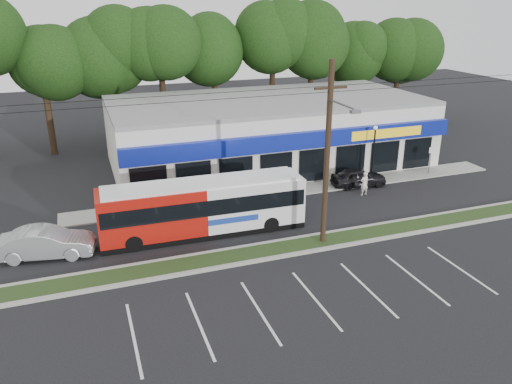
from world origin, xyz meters
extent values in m
plane|color=black|center=(0.00, 0.00, 0.00)|extent=(120.00, 120.00, 0.00)
cube|color=#243616|center=(0.00, 1.00, 0.06)|extent=(40.00, 1.60, 0.12)
cube|color=#9E9E93|center=(0.00, 0.15, 0.07)|extent=(40.00, 0.25, 0.14)
cube|color=#9E9E93|center=(0.00, 1.85, 0.07)|extent=(40.00, 0.25, 0.14)
cube|color=#9E9E93|center=(5.00, 9.00, 0.05)|extent=(32.00, 2.20, 0.10)
cube|color=silver|center=(5.50, 16.00, 2.50)|extent=(25.00, 12.00, 5.00)
cube|color=#101F98|center=(5.50, 9.75, 3.40)|extent=(25.00, 0.50, 1.20)
cube|color=black|center=(5.50, 9.94, 1.40)|extent=(24.00, 0.12, 2.40)
cube|color=yellow|center=(12.50, 9.48, 3.40)|extent=(6.00, 0.06, 0.70)
cube|color=gray|center=(5.50, 16.00, 5.15)|extent=(25.00, 12.00, 0.30)
cylinder|color=black|center=(3.00, 1.00, 5.00)|extent=(0.30, 0.30, 10.00)
cube|color=black|center=(3.00, 1.00, 8.60)|extent=(1.80, 0.12, 0.12)
cylinder|color=#59595E|center=(3.00, -0.20, 8.00)|extent=(0.10, 2.40, 0.10)
cube|color=#59595E|center=(3.00, -1.50, 7.90)|extent=(0.50, 0.25, 0.15)
cylinder|color=black|center=(0.00, 1.00, 8.70)|extent=(50.00, 0.02, 0.02)
cylinder|color=black|center=(0.00, 1.00, 8.40)|extent=(50.00, 0.02, 0.02)
cylinder|color=black|center=(11.00, 8.80, 2.00)|extent=(0.12, 0.12, 4.00)
sphere|color=silver|center=(11.00, 8.80, 4.10)|extent=(0.30, 0.30, 0.30)
cylinder|color=#59595E|center=(16.00, 8.60, 1.10)|extent=(0.06, 0.06, 2.20)
cube|color=white|center=(16.00, 8.55, 2.00)|extent=(0.45, 0.04, 0.45)
cylinder|color=black|center=(-11.00, 26.00, 2.86)|extent=(0.56, 0.56, 5.72)
sphere|color=black|center=(-11.00, 26.00, 8.45)|extent=(6.76, 6.76, 6.76)
cylinder|color=black|center=(-6.00, 26.00, 2.86)|extent=(0.56, 0.56, 5.72)
sphere|color=black|center=(-6.00, 26.00, 8.45)|extent=(6.76, 6.76, 6.76)
cylinder|color=black|center=(-1.00, 26.00, 2.86)|extent=(0.56, 0.56, 5.72)
sphere|color=black|center=(-1.00, 26.00, 8.45)|extent=(6.76, 6.76, 6.76)
cylinder|color=black|center=(4.00, 26.00, 2.86)|extent=(0.56, 0.56, 5.72)
sphere|color=black|center=(4.00, 26.00, 8.45)|extent=(6.76, 6.76, 6.76)
cylinder|color=black|center=(9.00, 26.00, 2.86)|extent=(0.56, 0.56, 5.72)
sphere|color=black|center=(9.00, 26.00, 8.45)|extent=(6.76, 6.76, 6.76)
cylinder|color=black|center=(14.00, 26.00, 2.86)|extent=(0.56, 0.56, 5.72)
sphere|color=black|center=(14.00, 26.00, 8.45)|extent=(6.76, 6.76, 6.76)
cylinder|color=black|center=(19.00, 26.00, 2.86)|extent=(0.56, 0.56, 5.72)
sphere|color=black|center=(19.00, 26.00, 8.45)|extent=(6.76, 6.76, 6.76)
cylinder|color=black|center=(24.00, 26.00, 2.86)|extent=(0.56, 0.56, 5.72)
sphere|color=black|center=(24.00, 26.00, 8.45)|extent=(6.76, 6.76, 6.76)
cube|color=#AE140D|center=(-5.84, 4.58, 1.68)|extent=(5.90, 2.59, 2.68)
cube|color=white|center=(0.00, 4.42, 1.68)|extent=(5.90, 2.59, 2.68)
cube|color=black|center=(-2.92, 4.50, 0.19)|extent=(11.74, 2.69, 0.34)
cube|color=black|center=(-2.92, 4.50, 2.00)|extent=(11.51, 2.80, 0.92)
cube|color=black|center=(2.95, 4.34, 1.85)|extent=(0.11, 2.07, 1.36)
cube|color=#193899|center=(-1.49, 3.23, 1.12)|extent=(2.92, 0.11, 0.34)
cube|color=white|center=(-2.92, 4.50, 3.07)|extent=(11.15, 2.48, 0.18)
cylinder|color=black|center=(-7.03, 3.51, 0.47)|extent=(0.94, 0.30, 0.93)
cylinder|color=black|center=(-6.98, 5.70, 0.47)|extent=(0.94, 0.30, 0.93)
cylinder|color=black|center=(0.79, 3.30, 0.47)|extent=(0.94, 0.30, 0.93)
cylinder|color=black|center=(0.85, 5.50, 0.47)|extent=(0.94, 0.30, 0.93)
imported|color=black|center=(9.56, 8.24, 0.68)|extent=(4.13, 1.99, 1.36)
imported|color=#9B9DA2|center=(-11.43, 4.48, 0.80)|extent=(5.08, 2.54, 1.60)
imported|color=white|center=(9.00, 6.55, 0.85)|extent=(0.66, 0.47, 1.70)
imported|color=beige|center=(3.30, 6.00, 0.95)|extent=(1.05, 0.89, 1.90)
camera|label=1|loc=(-8.99, -21.27, 12.72)|focal=35.00mm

